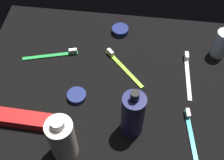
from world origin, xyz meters
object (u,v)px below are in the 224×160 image
object	(u,v)px
toothbrush_green	(54,55)
cream_tin_left	(77,96)
bodywash_bottle	(62,139)
deodorant_stick	(221,44)
toothpaste_box_red	(26,120)
toothbrush_lime	(122,66)
lotion_bottle	(133,115)
toothbrush_white	(188,73)
toothbrush_teal	(191,135)
cream_tin_right	(121,30)

from	to	relation	value
toothbrush_green	cream_tin_left	bearing A→B (deg)	-54.70
bodywash_bottle	deodorant_stick	world-z (taller)	bodywash_bottle
deodorant_stick	toothpaste_box_red	world-z (taller)	deodorant_stick
toothbrush_lime	cream_tin_left	distance (cm)	17.82
lotion_bottle	toothbrush_white	xyz separation A→B (cm)	(15.81, 21.04, -7.12)
lotion_bottle	toothpaste_box_red	distance (cm)	29.95
toothbrush_white	toothbrush_teal	bearing A→B (deg)	-88.55
bodywash_bottle	toothpaste_box_red	world-z (taller)	bodywash_bottle
toothbrush_lime	toothpaste_box_red	distance (cm)	33.65
toothbrush_green	toothbrush_teal	distance (cm)	49.77
toothbrush_lime	toothbrush_teal	bearing A→B (deg)	-45.63
toothbrush_teal	toothpaste_box_red	size ratio (longest dim) A/B	1.02
deodorant_stick	toothbrush_lime	world-z (taller)	deodorant_stick
toothbrush_lime	cream_tin_left	world-z (taller)	toothbrush_lime
bodywash_bottle	toothpaste_box_red	bearing A→B (deg)	151.33
bodywash_bottle	toothbrush_green	size ratio (longest dim) A/B	0.92
toothbrush_green	toothbrush_lime	size ratio (longest dim) A/B	1.27
lotion_bottle	cream_tin_left	xyz separation A→B (cm)	(-16.95, 8.24, -6.95)
bodywash_bottle	cream_tin_right	size ratio (longest dim) A/B	2.86
toothbrush_white	cream_tin_left	xyz separation A→B (cm)	(-32.76, -12.80, 0.17)
bodywash_bottle	toothpaste_box_red	distance (cm)	15.47
toothbrush_green	bodywash_bottle	bearing A→B (deg)	-71.18
toothbrush_green	toothbrush_teal	xyz separation A→B (cm)	(43.87, -23.51, 0.00)
cream_tin_right	toothbrush_green	bearing A→B (deg)	-147.14
toothbrush_white	toothpaste_box_red	xyz separation A→B (cm)	(-45.07, -22.85, 0.99)
cream_tin_left	lotion_bottle	bearing A→B (deg)	-25.94
toothbrush_green	toothpaste_box_red	bearing A→B (deg)	-94.01
bodywash_bottle	toothbrush_green	distance (cm)	34.34
toothbrush_teal	toothpaste_box_red	bearing A→B (deg)	-178.16
cream_tin_left	toothbrush_green	bearing A→B (deg)	125.30
toothpaste_box_red	cream_tin_left	xyz separation A→B (cm)	(12.31, 10.06, -0.83)
deodorant_stick	toothbrush_teal	distance (cm)	32.65
bodywash_bottle	toothpaste_box_red	xyz separation A→B (cm)	(-12.61, 6.90, -5.73)
lotion_bottle	toothbrush_white	bearing A→B (deg)	53.08
toothpaste_box_red	bodywash_bottle	bearing A→B (deg)	-27.07
lotion_bottle	bodywash_bottle	bearing A→B (deg)	-152.39
lotion_bottle	deodorant_stick	distance (cm)	40.07
toothbrush_lime	cream_tin_right	bearing A→B (deg)	97.13
toothbrush_white	cream_tin_left	size ratio (longest dim) A/B	3.18
lotion_bottle	toothbrush_lime	xyz separation A→B (cm)	(-4.77, 21.24, -7.12)
cream_tin_left	cream_tin_right	distance (cm)	30.16
deodorant_stick	cream_tin_right	distance (cm)	33.12
lotion_bottle	cream_tin_right	distance (cm)	37.82
deodorant_stick	lotion_bottle	bearing A→B (deg)	-129.92
toothbrush_white	toothbrush_green	distance (cm)	43.38
cream_tin_left	cream_tin_right	size ratio (longest dim) A/B	1.00
toothbrush_white	cream_tin_right	xyz separation A→B (cm)	(-22.50, 15.57, 0.37)
lotion_bottle	toothbrush_white	distance (cm)	27.26
toothbrush_lime	toothpaste_box_red	bearing A→B (deg)	-136.73
bodywash_bottle	lotion_bottle	bearing A→B (deg)	27.61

